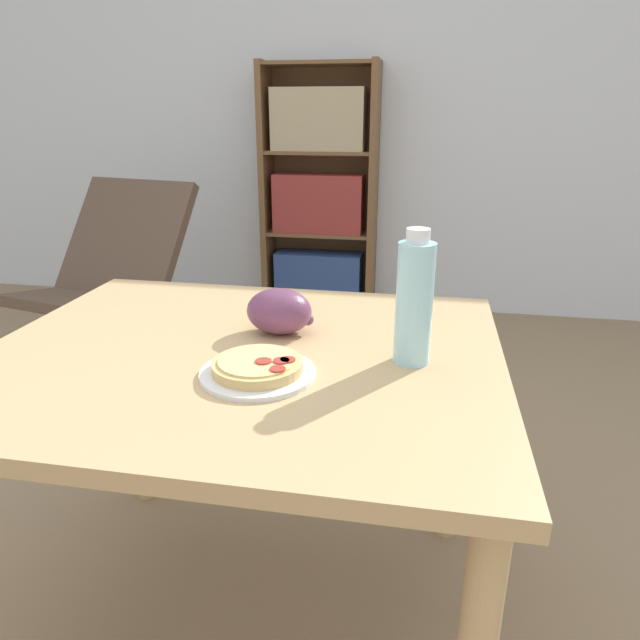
{
  "coord_description": "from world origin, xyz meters",
  "views": [
    {
      "loc": [
        0.49,
        -0.97,
        1.21
      ],
      "look_at": [
        0.29,
        0.14,
        0.79
      ],
      "focal_mm": 32.0,
      "sensor_mm": 36.0,
      "label": 1
    }
  ],
  "objects": [
    {
      "name": "ground_plane",
      "position": [
        0.0,
        0.0,
        0.0
      ],
      "size": [
        14.0,
        14.0,
        0.0
      ],
      "primitive_type": "plane",
      "color": "#897051"
    },
    {
      "name": "wall_back",
      "position": [
        0.0,
        2.62,
        1.3
      ],
      "size": [
        8.0,
        0.05,
        2.6
      ],
      "color": "silver",
      "rests_on": "ground_plane"
    },
    {
      "name": "dining_table",
      "position": [
        0.12,
        0.09,
        0.63
      ],
      "size": [
        1.09,
        0.9,
        0.73
      ],
      "color": "tan",
      "rests_on": "ground_plane"
    },
    {
      "name": "pizza_on_plate",
      "position": [
        0.2,
        -0.02,
        0.75
      ],
      "size": [
        0.22,
        0.22,
        0.04
      ],
      "color": "white",
      "rests_on": "dining_table"
    },
    {
      "name": "grape_bunch",
      "position": [
        0.18,
        0.2,
        0.78
      ],
      "size": [
        0.15,
        0.12,
        0.1
      ],
      "color": "#6B3856",
      "rests_on": "dining_table"
    },
    {
      "name": "drink_bottle",
      "position": [
        0.48,
        0.1,
        0.86
      ],
      "size": [
        0.07,
        0.07,
        0.27
      ],
      "color": "#A3DBEA",
      "rests_on": "dining_table"
    },
    {
      "name": "lounge_chair_near",
      "position": [
        -1.02,
        1.46,
        0.29
      ],
      "size": [
        0.78,
        0.88,
        0.88
      ],
      "rotation": [
        0.0,
        0.0,
        -0.22
      ],
      "color": "slate",
      "rests_on": "ground_plane"
    },
    {
      "name": "bookshelf",
      "position": [
        -0.15,
        2.46,
        0.7
      ],
      "size": [
        0.69,
        0.27,
        1.48
      ],
      "color": "brown",
      "rests_on": "ground_plane"
    }
  ]
}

